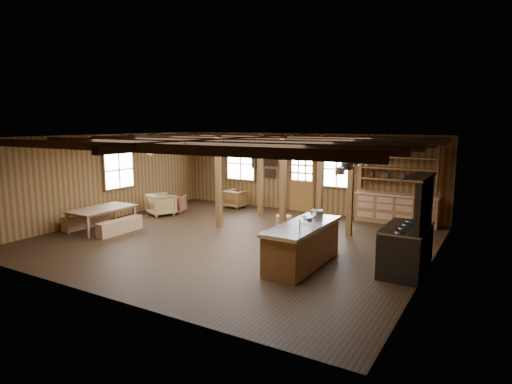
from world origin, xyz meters
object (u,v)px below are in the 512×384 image
armchair_a (175,204)px  armchair_b (236,199)px  commercial_range (408,242)px  armchair_c (161,204)px  kitchen_island (302,245)px  dining_table (103,219)px

armchair_a → armchair_b: armchair_b is taller
commercial_range → armchair_a: commercial_range is taller
armchair_a → armchair_c: bearing=53.6°
kitchen_island → dining_table: 6.42m
kitchen_island → armchair_b: (-4.95, 4.81, -0.14)m
armchair_b → armchair_c: (-1.47, -2.44, 0.04)m
dining_table → armchair_b: (1.48, 4.92, -0.00)m
kitchen_island → armchair_b: kitchen_island is taller
armchair_c → kitchen_island: bearing=-176.9°
armchair_c → commercial_range: bearing=-167.7°
commercial_range → dining_table: size_ratio=1.10×
armchair_b → commercial_range: bearing=154.8°
armchair_b → armchair_c: bearing=63.8°
kitchen_island → armchair_a: (-6.28, 2.89, -0.15)m
commercial_range → dining_table: (-8.55, -0.81, -0.33)m
commercial_range → armchair_a: size_ratio=2.96×
dining_table → armchair_c: 2.48m
kitchen_island → armchair_b: size_ratio=3.40×
kitchen_island → armchair_c: kitchen_island is taller
armchair_a → dining_table: bearing=65.9°
armchair_a → armchair_c: armchair_c is taller
armchair_c → dining_table: bearing=113.3°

